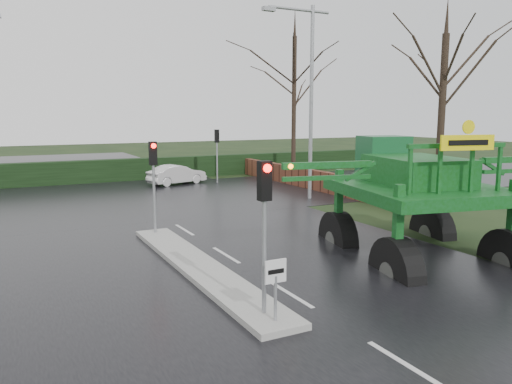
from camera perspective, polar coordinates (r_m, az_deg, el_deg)
name	(u,v)px	position (r m, az deg, el deg)	size (l,w,h in m)	color
ground	(291,295)	(12.81, 3.99, -11.70)	(140.00, 140.00, 0.00)	black
road_main	(169,221)	(21.65, -9.94, -3.25)	(14.00, 80.00, 0.02)	black
road_cross	(134,200)	(27.33, -13.74, -0.85)	(80.00, 12.00, 0.02)	black
median_island	(199,267)	(14.80, -6.52, -8.53)	(1.20, 10.00, 0.16)	gray
hedge_row	(105,171)	(34.99, -16.92, 2.33)	(44.00, 0.90, 1.50)	black
brick_wall	(301,177)	(31.38, 5.18, 1.69)	(0.40, 20.00, 1.20)	#592D1E
keep_left_sign	(276,280)	(10.62, 2.24, -10.03)	(0.50, 0.07, 1.35)	gray
traffic_signal_near	(265,205)	(10.65, 0.99, -1.44)	(0.26, 0.33, 3.52)	gray
traffic_signal_mid	(153,167)	(18.50, -11.64, 2.77)	(0.26, 0.33, 3.52)	gray
traffic_signal_far	(217,144)	(32.88, -4.50, 5.50)	(0.26, 0.33, 3.52)	gray
street_light_right	(307,85)	(26.56, 5.80, 12.04)	(3.85, 0.30, 10.00)	gray
tree_right_near	(442,99)	(24.08, 20.54, 9.97)	(5.60, 5.60, 9.64)	black
tree_right_far	(294,86)	(36.75, 4.38, 11.95)	(7.00, 7.00, 12.05)	black
crop_sprayer	(395,184)	(14.51, 15.59, 0.89)	(9.54, 6.82, 5.42)	black
white_sedan	(177,184)	(32.78, -9.01, 0.86)	(1.34, 3.84, 1.27)	silver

